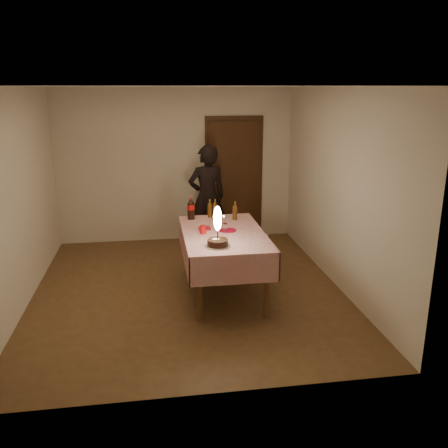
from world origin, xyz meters
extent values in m
cube|color=brown|center=(0.00, 0.00, 0.00)|extent=(4.00, 4.50, 0.01)
cube|color=beige|center=(0.00, 2.25, 1.30)|extent=(4.00, 0.04, 2.60)
cube|color=beige|center=(0.00, -2.25, 1.30)|extent=(4.00, 0.04, 2.60)
cube|color=beige|center=(-2.00, 0.00, 1.30)|extent=(0.04, 4.50, 2.60)
cube|color=beige|center=(2.00, 0.00, 1.30)|extent=(0.04, 4.50, 2.60)
cube|color=silver|center=(0.00, 0.00, 2.60)|extent=(4.00, 4.50, 0.04)
cube|color=#472814|center=(1.00, 2.22, 1.02)|extent=(0.85, 0.05, 2.05)
sphere|color=#B28C33|center=(0.68, 2.17, 1.00)|extent=(0.06, 0.06, 0.06)
cube|color=brown|center=(0.45, -0.16, 0.80)|extent=(0.90, 1.60, 0.04)
cylinder|color=brown|center=(0.06, -0.90, 0.39)|extent=(0.07, 0.07, 0.78)
cylinder|color=brown|center=(0.84, -0.90, 0.39)|extent=(0.07, 0.07, 0.78)
cylinder|color=brown|center=(0.06, 0.58, 0.39)|extent=(0.07, 0.07, 0.78)
cylinder|color=brown|center=(0.84, 0.58, 0.39)|extent=(0.07, 0.07, 0.78)
cube|color=white|center=(0.45, -0.16, 0.82)|extent=(1.02, 1.72, 0.01)
cube|color=white|center=(0.45, -1.01, 0.65)|extent=(1.02, 0.01, 0.34)
cube|color=white|center=(0.45, 0.70, 0.65)|extent=(1.02, 0.01, 0.34)
cube|color=white|center=(-0.06, -0.16, 0.65)|extent=(0.01, 1.72, 0.34)
cube|color=white|center=(0.95, -0.16, 0.65)|extent=(0.01, 1.72, 0.34)
cylinder|color=white|center=(0.30, -0.69, 0.83)|extent=(0.30, 0.30, 0.01)
cylinder|color=black|center=(0.30, -0.69, 0.87)|extent=(0.24, 0.24, 0.07)
cylinder|color=white|center=(0.28, -0.67, 0.91)|extent=(0.07, 0.07, 0.00)
sphere|color=red|center=(0.33, -0.70, 0.92)|extent=(0.02, 0.02, 0.02)
cube|color=#19721E|center=(0.35, -0.71, 0.91)|extent=(0.02, 0.01, 0.00)
cube|color=#19721E|center=(0.32, -0.71, 0.91)|extent=(0.01, 0.02, 0.00)
cylinder|color=#262628|center=(0.30, -0.69, 0.97)|extent=(0.01, 0.01, 0.12)
ellipsoid|color=#FFF2BF|center=(0.30, -0.69, 1.16)|extent=(0.09, 0.09, 0.29)
sphere|color=white|center=(0.30, -0.69, 1.05)|extent=(0.04, 0.04, 0.04)
cylinder|color=#B30C27|center=(0.51, -0.10, 0.83)|extent=(0.22, 0.22, 0.01)
cylinder|color=red|center=(0.19, -0.17, 0.88)|extent=(0.08, 0.08, 0.10)
cylinder|color=white|center=(0.48, -0.09, 0.88)|extent=(0.07, 0.07, 0.09)
cube|color=#AC1325|center=(0.23, 0.01, 0.84)|extent=(0.15, 0.15, 0.02)
cylinder|color=black|center=(0.10, 0.52, 0.94)|extent=(0.10, 0.10, 0.22)
cylinder|color=red|center=(0.10, 0.52, 1.00)|extent=(0.10, 0.10, 0.07)
cone|color=black|center=(0.10, 0.52, 1.09)|extent=(0.10, 0.10, 0.08)
cylinder|color=red|center=(0.10, 0.52, 1.14)|extent=(0.03, 0.03, 0.02)
cylinder|color=#502D0D|center=(0.37, 0.58, 0.92)|extent=(0.06, 0.06, 0.18)
cone|color=#502D0D|center=(0.37, 0.58, 1.04)|extent=(0.06, 0.06, 0.06)
cylinder|color=olive|center=(0.37, 0.58, 1.08)|extent=(0.02, 0.02, 0.02)
cylinder|color=#502D0D|center=(0.69, 0.40, 0.92)|extent=(0.06, 0.06, 0.18)
cone|color=#502D0D|center=(0.69, 0.40, 1.04)|extent=(0.06, 0.06, 0.06)
cylinder|color=olive|center=(0.69, 0.40, 1.08)|extent=(0.02, 0.02, 0.02)
cylinder|color=#502D0D|center=(0.44, 0.58, 0.92)|extent=(0.06, 0.06, 0.18)
cone|color=#502D0D|center=(0.44, 0.58, 1.04)|extent=(0.06, 0.06, 0.06)
cylinder|color=olive|center=(0.44, 0.58, 1.08)|extent=(0.02, 0.02, 0.02)
imported|color=black|center=(0.46, 1.69, 0.86)|extent=(0.70, 0.53, 1.72)
cube|color=black|center=(0.43, 1.82, 1.47)|extent=(0.15, 0.11, 0.10)
cylinder|color=black|center=(0.42, 1.89, 1.47)|extent=(0.09, 0.09, 0.08)
camera|label=1|loc=(-0.42, -5.81, 2.59)|focal=38.00mm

